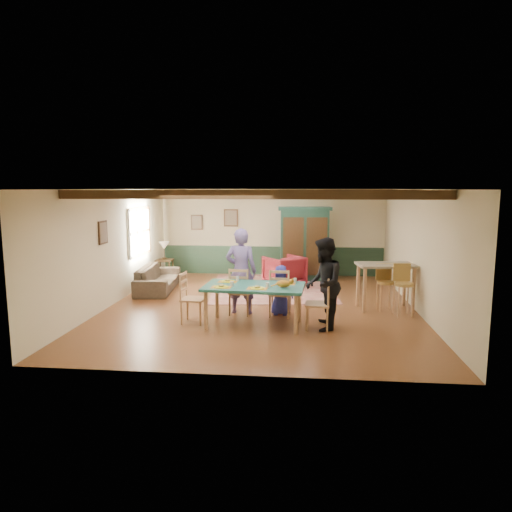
# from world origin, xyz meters

# --- Properties ---
(floor) EXTENTS (8.00, 8.00, 0.00)m
(floor) POSITION_xyz_m (0.00, 0.00, 0.00)
(floor) COLOR #5B3019
(floor) RESTS_ON ground
(wall_back) EXTENTS (7.00, 0.02, 2.70)m
(wall_back) POSITION_xyz_m (0.00, 4.00, 1.35)
(wall_back) COLOR beige
(wall_back) RESTS_ON floor
(wall_left) EXTENTS (0.02, 8.00, 2.70)m
(wall_left) POSITION_xyz_m (-3.50, 0.00, 1.35)
(wall_left) COLOR beige
(wall_left) RESTS_ON floor
(wall_right) EXTENTS (0.02, 8.00, 2.70)m
(wall_right) POSITION_xyz_m (3.50, 0.00, 1.35)
(wall_right) COLOR beige
(wall_right) RESTS_ON floor
(ceiling) EXTENTS (7.00, 8.00, 0.02)m
(ceiling) POSITION_xyz_m (0.00, 0.00, 2.70)
(ceiling) COLOR silver
(ceiling) RESTS_ON wall_back
(wainscot_back) EXTENTS (6.95, 0.03, 0.90)m
(wainscot_back) POSITION_xyz_m (0.00, 3.98, 0.45)
(wainscot_back) COLOR #1A3021
(wainscot_back) RESTS_ON floor
(ceiling_beam_front) EXTENTS (6.95, 0.16, 0.16)m
(ceiling_beam_front) POSITION_xyz_m (0.00, -2.30, 2.61)
(ceiling_beam_front) COLOR black
(ceiling_beam_front) RESTS_ON ceiling
(ceiling_beam_mid) EXTENTS (6.95, 0.16, 0.16)m
(ceiling_beam_mid) POSITION_xyz_m (0.00, 0.40, 2.61)
(ceiling_beam_mid) COLOR black
(ceiling_beam_mid) RESTS_ON ceiling
(ceiling_beam_back) EXTENTS (6.95, 0.16, 0.16)m
(ceiling_beam_back) POSITION_xyz_m (0.00, 3.00, 2.61)
(ceiling_beam_back) COLOR black
(ceiling_beam_back) RESTS_ON ceiling
(window_left) EXTENTS (0.06, 1.60, 1.30)m
(window_left) POSITION_xyz_m (-3.47, 1.70, 1.55)
(window_left) COLOR white
(window_left) RESTS_ON wall_left
(picture_left_wall) EXTENTS (0.04, 0.42, 0.52)m
(picture_left_wall) POSITION_xyz_m (-3.47, -0.60, 1.75)
(picture_left_wall) COLOR gray
(picture_left_wall) RESTS_ON wall_left
(picture_back_a) EXTENTS (0.45, 0.04, 0.55)m
(picture_back_a) POSITION_xyz_m (-1.30, 3.97, 1.80)
(picture_back_a) COLOR gray
(picture_back_a) RESTS_ON wall_back
(picture_back_b) EXTENTS (0.38, 0.04, 0.48)m
(picture_back_b) POSITION_xyz_m (-2.40, 3.97, 1.65)
(picture_back_b) COLOR gray
(picture_back_b) RESTS_ON wall_back
(dining_table) EXTENTS (2.03, 1.22, 0.82)m
(dining_table) POSITION_xyz_m (-0.00, -1.53, 0.41)
(dining_table) COLOR #1B574E
(dining_table) RESTS_ON floor
(dining_chair_far_left) EXTENTS (0.49, 0.51, 1.03)m
(dining_chair_far_left) POSITION_xyz_m (-0.38, -0.72, 0.52)
(dining_chair_far_left) COLOR #AD7F56
(dining_chair_far_left) RESTS_ON floor
(dining_chair_far_right) EXTENTS (0.49, 0.51, 1.03)m
(dining_chair_far_right) POSITION_xyz_m (0.48, -0.78, 0.52)
(dining_chair_far_right) COLOR #AD7F56
(dining_chair_far_right) RESTS_ON floor
(dining_chair_end_left) EXTENTS (0.51, 0.49, 1.03)m
(dining_chair_end_left) POSITION_xyz_m (-1.25, -1.44, 0.52)
(dining_chair_end_left) COLOR #AD7F56
(dining_chair_end_left) RESTS_ON floor
(dining_chair_end_right) EXTENTS (0.51, 0.49, 1.03)m
(dining_chair_end_right) POSITION_xyz_m (1.25, -1.61, 0.52)
(dining_chair_end_right) COLOR #AD7F56
(dining_chair_end_right) RESTS_ON floor
(person_man) EXTENTS (0.71, 0.49, 1.88)m
(person_man) POSITION_xyz_m (-0.38, -0.63, 0.94)
(person_man) COLOR slate
(person_man) RESTS_ON floor
(person_woman) EXTENTS (0.74, 0.92, 1.79)m
(person_woman) POSITION_xyz_m (1.35, -1.62, 0.90)
(person_woman) COLOR black
(person_woman) RESTS_ON floor
(person_child) EXTENTS (0.56, 0.38, 1.09)m
(person_child) POSITION_xyz_m (0.49, -0.69, 0.55)
(person_child) COLOR navy
(person_child) RESTS_ON floor
(cat) EXTENTS (0.40, 0.18, 0.20)m
(cat) POSITION_xyz_m (0.59, -1.68, 0.91)
(cat) COLOR orange
(cat) RESTS_ON dining_table
(place_setting_near_left) EXTENTS (0.46, 0.35, 0.11)m
(place_setting_near_left) POSITION_xyz_m (-0.62, -1.76, 0.87)
(place_setting_near_left) COLOR yellow
(place_setting_near_left) RESTS_ON dining_table
(place_setting_near_center) EXTENTS (0.46, 0.35, 0.11)m
(place_setting_near_center) POSITION_xyz_m (0.09, -1.81, 0.87)
(place_setting_near_center) COLOR yellow
(place_setting_near_center) RESTS_ON dining_table
(place_setting_far_left) EXTENTS (0.46, 0.35, 0.11)m
(place_setting_far_left) POSITION_xyz_m (-0.58, -1.22, 0.87)
(place_setting_far_left) COLOR yellow
(place_setting_far_left) RESTS_ON dining_table
(place_setting_far_right) EXTENTS (0.46, 0.35, 0.11)m
(place_setting_far_right) POSITION_xyz_m (0.61, -1.30, 0.87)
(place_setting_far_right) COLOR yellow
(place_setting_far_right) RESTS_ON dining_table
(area_rug) EXTENTS (3.62, 4.14, 0.01)m
(area_rug) POSITION_xyz_m (0.11, 2.03, 0.01)
(area_rug) COLOR beige
(area_rug) RESTS_ON floor
(armoire) EXTENTS (1.58, 0.72, 2.19)m
(armoire) POSITION_xyz_m (1.01, 3.20, 1.09)
(armoire) COLOR #133025
(armoire) RESTS_ON floor
(armchair) EXTENTS (1.31, 1.32, 0.87)m
(armchair) POSITION_xyz_m (0.46, 2.24, 0.43)
(armchair) COLOR #4F0F19
(armchair) RESTS_ON floor
(sofa) EXTENTS (1.08, 2.28, 0.64)m
(sofa) POSITION_xyz_m (-2.92, 1.45, 0.32)
(sofa) COLOR #382E23
(sofa) RESTS_ON floor
(end_table) EXTENTS (0.48, 0.48, 0.59)m
(end_table) POSITION_xyz_m (-3.20, 3.00, 0.30)
(end_table) COLOR black
(end_table) RESTS_ON floor
(table_lamp) EXTENTS (0.31, 0.31, 0.54)m
(table_lamp) POSITION_xyz_m (-3.20, 3.00, 0.86)
(table_lamp) COLOR beige
(table_lamp) RESTS_ON end_table
(counter_table) EXTENTS (1.34, 0.89, 1.05)m
(counter_table) POSITION_xyz_m (2.82, 0.02, 0.52)
(counter_table) COLOR tan
(counter_table) RESTS_ON floor
(bar_stool_left) EXTENTS (0.41, 0.45, 1.05)m
(bar_stool_left) POSITION_xyz_m (2.79, -0.15, 0.53)
(bar_stool_left) COLOR #A98641
(bar_stool_left) RESTS_ON floor
(bar_stool_right) EXTENTS (0.44, 0.48, 1.12)m
(bar_stool_right) POSITION_xyz_m (3.11, -0.52, 0.56)
(bar_stool_right) COLOR #A98641
(bar_stool_right) RESTS_ON floor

